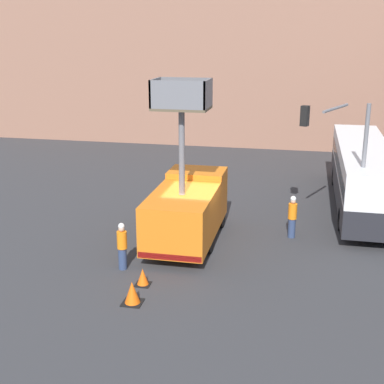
{
  "coord_description": "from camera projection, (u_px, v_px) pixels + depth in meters",
  "views": [
    {
      "loc": [
        4.25,
        -20.75,
        8.74
      ],
      "look_at": [
        -0.48,
        1.23,
        1.96
      ],
      "focal_mm": 50.0,
      "sensor_mm": 36.0,
      "label": 1
    }
  ],
  "objects": [
    {
      "name": "utility_truck",
      "position": [
        187.0,
        207.0,
        22.7
      ],
      "size": [
        2.54,
        6.13,
        7.0
      ],
      "color": "orange",
      "rests_on": "ground_plane"
    },
    {
      "name": "building_backdrop_far",
      "position": [
        260.0,
        2.0,
        43.07
      ],
      "size": [
        44.0,
        10.0,
        21.94
      ],
      "color": "#936651",
      "rests_on": "ground_plane"
    },
    {
      "name": "traffic_light_pole",
      "position": [
        341.0,
        147.0,
        22.91
      ],
      "size": [
        2.85,
        2.6,
        5.91
      ],
      "color": "slate",
      "rests_on": "ground_plane"
    },
    {
      "name": "traffic_cone_mid_road",
      "position": [
        143.0,
        277.0,
        19.13
      ],
      "size": [
        0.54,
        0.54,
        0.62
      ],
      "color": "black",
      "rests_on": "ground_plane"
    },
    {
      "name": "road_worker_directing",
      "position": [
        292.0,
        217.0,
        23.36
      ],
      "size": [
        0.38,
        0.38,
        1.91
      ],
      "rotation": [
        0.0,
        0.0,
        2.6
      ],
      "color": "navy",
      "rests_on": "ground_plane"
    },
    {
      "name": "road_worker_near_truck",
      "position": [
        122.0,
        246.0,
        20.22
      ],
      "size": [
        0.38,
        0.38,
        1.86
      ],
      "rotation": [
        0.0,
        0.0,
        1.09
      ],
      "color": "navy",
      "rests_on": "ground_plane"
    },
    {
      "name": "ground_plane",
      "position": [
        197.0,
        245.0,
        22.8
      ],
      "size": [
        120.0,
        120.0,
        0.0
      ],
      "primitive_type": "plane",
      "color": "#333335"
    },
    {
      "name": "city_bus",
      "position": [
        362.0,
        171.0,
        27.31
      ],
      "size": [
        2.49,
        12.41,
        3.23
      ],
      "rotation": [
        0.0,
        0.0,
        1.53
      ],
      "color": "#232328",
      "rests_on": "ground_plane"
    },
    {
      "name": "traffic_cone_near_truck",
      "position": [
        132.0,
        293.0,
        17.81
      ],
      "size": [
        0.68,
        0.68,
        0.78
      ],
      "color": "black",
      "rests_on": "ground_plane"
    }
  ]
}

